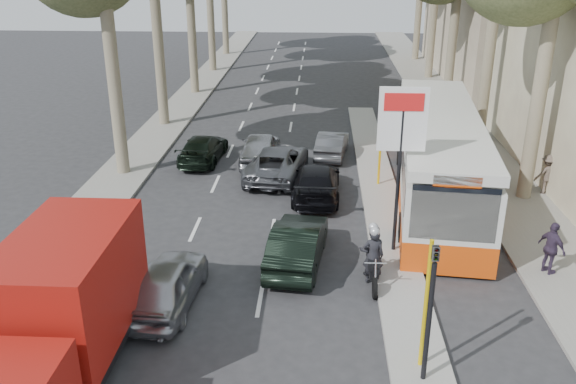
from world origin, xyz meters
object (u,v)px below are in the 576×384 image
(dark_hatchback, at_px, (298,243))
(city_bus, at_px, (438,155))
(silver_hatchback, at_px, (166,283))
(red_truck, at_px, (61,310))
(motorcycle, at_px, (373,255))

(dark_hatchback, height_order, city_bus, city_bus)
(silver_hatchback, xyz_separation_m, red_truck, (-1.62, -3.12, 1.09))
(motorcycle, bearing_deg, silver_hatchback, -164.65)
(silver_hatchback, xyz_separation_m, dark_hatchback, (3.60, 2.63, 0.01))
(silver_hatchback, bearing_deg, dark_hatchback, -140.31)
(city_bus, bearing_deg, dark_hatchback, -126.57)
(silver_hatchback, height_order, motorcycle, motorcycle)
(silver_hatchback, bearing_deg, motorcycle, -160.41)
(dark_hatchback, bearing_deg, silver_hatchback, 42.68)
(city_bus, relative_size, motorcycle, 6.01)
(silver_hatchback, distance_m, dark_hatchback, 4.45)
(dark_hatchback, xyz_separation_m, city_bus, (5.33, 5.78, 1.12))
(silver_hatchback, distance_m, city_bus, 12.32)
(city_bus, height_order, motorcycle, city_bus)
(red_truck, relative_size, city_bus, 0.47)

